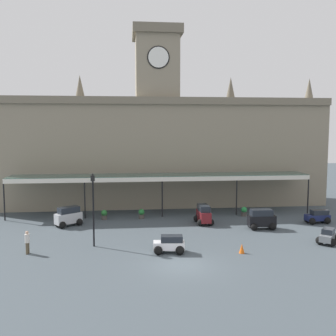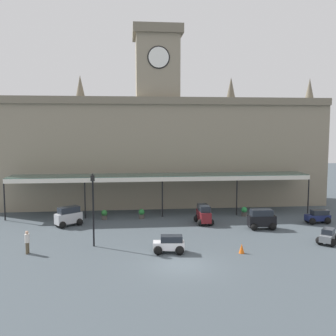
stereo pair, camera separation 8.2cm
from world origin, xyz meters
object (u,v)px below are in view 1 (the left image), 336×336
at_px(car_white_estate, 170,245).
at_px(car_black_van, 262,220).
at_px(victorian_lamppost, 93,202).
at_px(planter_near_kerb, 141,214).
at_px(car_maroon_van, 204,215).
at_px(planter_forecourt_centre, 104,215).
at_px(pedestrian_beside_cars, 27,241).
at_px(traffic_cone, 242,248).
at_px(planter_by_canopy, 244,211).
at_px(car_grey_sedan, 328,237).
at_px(car_silver_van, 68,217).
at_px(car_navy_estate, 318,217).

bearing_deg(car_white_estate, car_black_van, 33.08).
height_order(victorian_lamppost, planter_near_kerb, victorian_lamppost).
relative_size(car_maroon_van, planter_forecourt_centre, 2.53).
height_order(pedestrian_beside_cars, traffic_cone, pedestrian_beside_cars).
bearing_deg(car_maroon_van, planter_by_canopy, 29.51).
distance_m(car_black_van, planter_by_canopy, 5.14).
xyz_separation_m(car_grey_sedan, planter_near_kerb, (-14.15, 9.94, -0.01)).
height_order(car_white_estate, car_maroon_van, car_maroon_van).
distance_m(car_silver_van, planter_forecourt_centre, 3.83).
distance_m(car_silver_van, victorian_lamppost, 7.59).
xyz_separation_m(car_white_estate, traffic_cone, (5.16, -0.63, -0.22)).
relative_size(car_maroon_van, planter_near_kerb, 2.53).
distance_m(traffic_cone, planter_near_kerb, 13.40).
bearing_deg(car_white_estate, pedestrian_beside_cars, 175.28).
relative_size(car_black_van, victorian_lamppost, 0.43).
xyz_separation_m(car_white_estate, victorian_lamppost, (-5.55, 2.14, 2.86)).
relative_size(car_white_estate, planter_by_canopy, 2.42).
xyz_separation_m(car_navy_estate, planter_near_kerb, (-16.52, 3.61, -0.07)).
height_order(traffic_cone, planter_by_canopy, planter_by_canopy).
bearing_deg(car_navy_estate, car_grey_sedan, -110.52).
height_order(car_navy_estate, car_white_estate, same).
height_order(pedestrian_beside_cars, planter_forecourt_centre, pedestrian_beside_cars).
height_order(car_maroon_van, planter_near_kerb, car_maroon_van).
relative_size(pedestrian_beside_cars, planter_by_canopy, 1.74).
relative_size(car_maroon_van, traffic_cone, 3.48).
distance_m(pedestrian_beside_cars, planter_forecourt_centre, 11.16).
xyz_separation_m(car_silver_van, car_white_estate, (8.39, -8.67, -0.24)).
xyz_separation_m(planter_near_kerb, planter_by_canopy, (10.46, -0.02, 0.00)).
xyz_separation_m(car_black_van, planter_near_kerb, (-10.50, 5.15, -0.32)).
distance_m(car_navy_estate, planter_forecourt_centre, 20.50).
bearing_deg(car_silver_van, car_black_van, -9.48).
bearing_deg(pedestrian_beside_cars, car_maroon_van, 27.45).
bearing_deg(traffic_cone, car_navy_estate, 39.23).
xyz_separation_m(car_navy_estate, pedestrian_beside_cars, (-25.04, -6.49, 0.34)).
height_order(car_maroon_van, planter_forecourt_centre, car_maroon_van).
height_order(planter_forecourt_centre, planter_by_canopy, same).
height_order(car_grey_sedan, planter_near_kerb, car_grey_sedan).
distance_m(car_navy_estate, victorian_lamppost, 21.30).
bearing_deg(victorian_lamppost, car_navy_estate, 14.23).
xyz_separation_m(car_black_van, pedestrian_beside_cars, (-19.01, -4.95, 0.10)).
height_order(car_black_van, car_silver_van, same).
distance_m(car_silver_van, car_white_estate, 12.07).
height_order(car_navy_estate, victorian_lamppost, victorian_lamppost).
bearing_deg(planter_near_kerb, car_maroon_van, -25.16).
bearing_deg(car_white_estate, victorian_lamppost, 158.95).
bearing_deg(planter_near_kerb, pedestrian_beside_cars, -130.15).
bearing_deg(traffic_cone, pedestrian_beside_cars, 174.51).
bearing_deg(car_black_van, planter_forecourt_centre, 160.22).
xyz_separation_m(car_silver_van, planter_near_kerb, (6.77, 2.26, -0.32)).
distance_m(car_white_estate, planter_near_kerb, 11.05).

